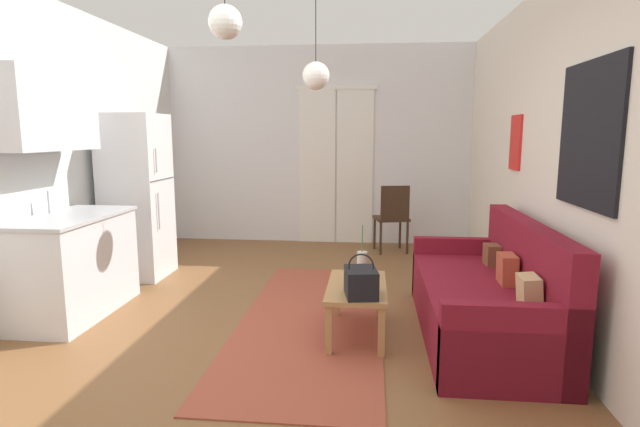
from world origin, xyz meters
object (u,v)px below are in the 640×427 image
bamboo_vase (362,265)px  refrigerator (137,196)px  pendant_lamp_far (316,76)px  handbag (361,282)px  coffee_table (357,293)px  couch (490,301)px  pendant_lamp_near (225,22)px  accent_chair (393,215)px

bamboo_vase → refrigerator: (-2.49, 1.23, 0.37)m
refrigerator → pendant_lamp_far: pendant_lamp_far is taller
handbag → refrigerator: refrigerator is taller
coffee_table → handbag: handbag is taller
couch → pendant_lamp_far: size_ratio=2.45×
couch → pendant_lamp_near: size_ratio=3.29×
bamboo_vase → accent_chair: (0.35, 2.61, -0.01)m
coffee_table → pendant_lamp_far: pendant_lamp_far is taller
couch → bamboo_vase: 1.04m
handbag → pendant_lamp_near: (-0.91, -0.13, 1.79)m
bamboo_vase → pendant_lamp_far: 1.87m
coffee_table → refrigerator: 2.89m
couch → pendant_lamp_near: 2.83m
coffee_table → accent_chair: bearing=82.1°
couch → coffee_table: 1.05m
pendant_lamp_near → accent_chair: bearing=68.4°
couch → coffee_table: (-1.04, -0.10, 0.06)m
coffee_table → handbag: 0.31m
accent_chair → pendant_lamp_near: 3.87m
handbag → accent_chair: (0.35, 3.07, -0.00)m
couch → pendant_lamp_far: 2.54m
couch → accent_chair: 2.80m
coffee_table → bamboo_vase: bamboo_vase is taller
bamboo_vase → couch: bearing=-5.7°
refrigerator → pendant_lamp_far: bearing=-10.4°
couch → accent_chair: accent_chair is taller
handbag → pendant_lamp_near: bearing=-172.1°
refrigerator → pendant_lamp_near: bearing=-49.1°
bamboo_vase → accent_chair: size_ratio=0.48×
pendant_lamp_far → pendant_lamp_near: bearing=-107.0°
bamboo_vase → refrigerator: refrigerator is taller
pendant_lamp_far → couch: bearing=-33.0°
coffee_table → handbag: (0.04, -0.26, 0.17)m
handbag → pendant_lamp_near: pendant_lamp_near is taller
pendant_lamp_near → pendant_lamp_far: same height
pendant_lamp_near → handbag: bearing=7.9°
bamboo_vase → pendant_lamp_near: bearing=-147.3°
handbag → refrigerator: (-2.49, 1.69, 0.38)m
handbag → pendant_lamp_far: size_ratio=0.40×
refrigerator → pendant_lamp_near: (1.58, -1.82, 1.41)m
couch → coffee_table: couch is taller
handbag → accent_chair: accent_chair is taller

